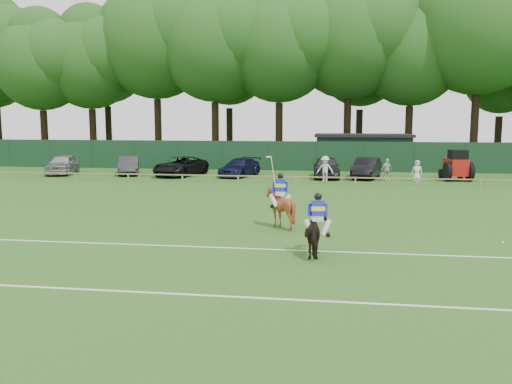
% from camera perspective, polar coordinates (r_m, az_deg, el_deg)
% --- Properties ---
extents(ground, '(160.00, 160.00, 0.00)m').
position_cam_1_polar(ground, '(19.56, -2.77, -5.21)').
color(ground, '#1E4C14').
rests_on(ground, ground).
extents(horse_dark, '(1.00, 1.80, 1.44)m').
position_cam_1_polar(horse_dark, '(17.48, 6.49, -4.39)').
color(horse_dark, black).
rests_on(horse_dark, ground).
extents(horse_chestnut, '(1.35, 1.52, 1.66)m').
position_cam_1_polar(horse_chestnut, '(21.84, 2.57, -1.62)').
color(horse_chestnut, maroon).
rests_on(horse_chestnut, ground).
extents(sedan_silver, '(2.84, 4.93, 1.58)m').
position_cam_1_polar(sedan_silver, '(45.57, -19.67, 2.76)').
color(sedan_silver, '#A0A2A5').
rests_on(sedan_silver, ground).
extents(sedan_grey, '(2.88, 4.60, 1.43)m').
position_cam_1_polar(sedan_grey, '(43.89, -13.24, 2.74)').
color(sedan_grey, '#333335').
rests_on(sedan_grey, ground).
extents(suv_black, '(3.64, 5.76, 1.48)m').
position_cam_1_polar(suv_black, '(42.22, -7.93, 2.71)').
color(suv_black, black).
rests_on(suv_black, ground).
extents(sedan_navy, '(3.07, 5.04, 1.36)m').
position_cam_1_polar(sedan_navy, '(41.41, -1.73, 2.61)').
color(sedan_navy, '#111437').
rests_on(sedan_navy, ground).
extents(hatch_grey, '(2.12, 4.79, 1.60)m').
position_cam_1_polar(hatch_grey, '(40.64, 7.42, 2.62)').
color(hatch_grey, '#2E2E31').
rests_on(hatch_grey, ground).
extents(estate_black, '(2.53, 4.80, 1.51)m').
position_cam_1_polar(estate_black, '(40.87, 11.56, 2.48)').
color(estate_black, black).
rests_on(estate_black, ground).
extents(spectator_left, '(1.20, 0.75, 1.78)m').
position_cam_1_polar(spectator_left, '(38.26, 7.29, 2.44)').
color(spectator_left, silver).
rests_on(spectator_left, ground).
extents(spectator_mid, '(0.99, 0.81, 1.58)m').
position_cam_1_polar(spectator_mid, '(39.41, 13.60, 2.29)').
color(spectator_mid, beige).
rests_on(spectator_mid, ground).
extents(spectator_right, '(0.82, 0.63, 1.50)m').
position_cam_1_polar(spectator_right, '(39.51, 16.59, 2.14)').
color(spectator_right, white).
rests_on(spectator_right, ground).
extents(rider_dark, '(0.93, 0.42, 1.41)m').
position_cam_1_polar(rider_dark, '(17.34, 6.53, -2.21)').
color(rider_dark, silver).
rests_on(rider_dark, ground).
extents(rider_chestnut, '(0.94, 0.58, 2.05)m').
position_cam_1_polar(rider_chestnut, '(21.72, 2.57, 0.33)').
color(rider_chestnut, silver).
rests_on(rider_chestnut, ground).
extents(polo_ball, '(0.09, 0.09, 0.09)m').
position_cam_1_polar(polo_ball, '(21.04, 24.52, -4.86)').
color(polo_ball, silver).
rests_on(polo_ball, ground).
extents(pitch_lines, '(60.00, 5.10, 0.01)m').
position_cam_1_polar(pitch_lines, '(16.24, -5.21, -7.91)').
color(pitch_lines, silver).
rests_on(pitch_lines, ground).
extents(pitch_rail, '(62.10, 0.10, 0.50)m').
position_cam_1_polar(pitch_rail, '(37.09, 2.68, 1.63)').
color(pitch_rail, '#997F5B').
rests_on(pitch_rail, ground).
extents(perimeter_fence, '(92.08, 0.08, 2.50)m').
position_cam_1_polar(perimeter_fence, '(45.95, 3.84, 3.81)').
color(perimeter_fence, '#14351E').
rests_on(perimeter_fence, ground).
extents(utility_shed, '(8.40, 4.40, 3.04)m').
position_cam_1_polar(utility_shed, '(48.82, 11.19, 4.25)').
color(utility_shed, '#14331E').
rests_on(utility_shed, ground).
extents(tree_row, '(96.00, 12.00, 21.00)m').
position_cam_1_polar(tree_row, '(53.89, 6.66, 3.02)').
color(tree_row, '#26561C').
rests_on(tree_row, ground).
extents(tractor, '(2.04, 2.80, 2.20)m').
position_cam_1_polar(tractor, '(41.05, 20.34, 2.58)').
color(tractor, '#A4170F').
rests_on(tractor, ground).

